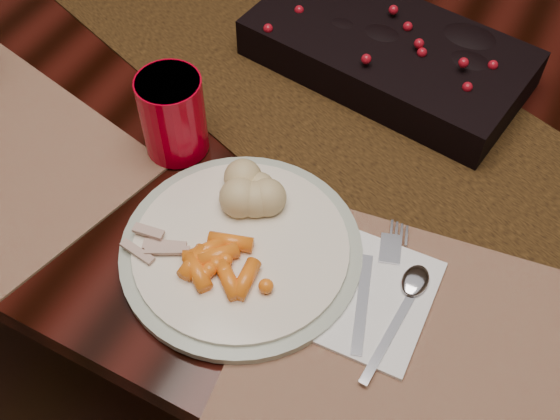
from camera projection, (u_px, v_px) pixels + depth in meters
The scene contains 13 objects.
floor at pixel (326, 338), 1.59m from camera, with size 5.00×5.00×0.00m, color black.
dining_table at pixel (337, 246), 1.29m from camera, with size 1.80×1.00×0.75m, color black.
table_runner at pixel (321, 86), 1.01m from camera, with size 1.71×0.35×0.00m, color #36210B.
centerpiece at pixel (388, 48), 1.00m from camera, with size 0.39×0.20×0.08m, color black, non-canonical shape.
placemat_main at pixel (456, 376), 0.74m from camera, with size 0.47×0.34×0.00m, color brown.
dinner_plate at pixel (241, 249), 0.82m from camera, with size 0.29×0.29×0.02m, color white.
baby_carrots at pixel (227, 270), 0.79m from camera, with size 0.10×0.08×0.02m, color orange, non-canonical shape.
mashed_potatoes at pixel (248, 187), 0.84m from camera, with size 0.09×0.08×0.05m, color #BEB68C, non-canonical shape.
turkey_shreds at pixel (154, 247), 0.81m from camera, with size 0.07×0.06×0.02m, color tan, non-canonical shape.
napkin at pixel (368, 296), 0.79m from camera, with size 0.14×0.16×0.01m, color white.
fork at pixel (369, 289), 0.79m from camera, with size 0.02×0.16×0.00m, color silver, non-canonical shape.
spoon at pixel (396, 320), 0.77m from camera, with size 0.03×0.15×0.00m, color #BBBBBB, non-canonical shape.
red_cup at pixel (173, 115), 0.89m from camera, with size 0.08×0.08×0.11m, color #AF0016.
Camera 1 is at (0.25, -0.69, 1.45)m, focal length 45.00 mm.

